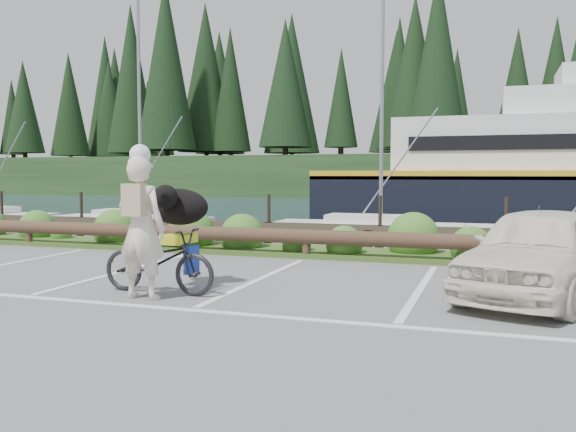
% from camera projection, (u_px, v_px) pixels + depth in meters
% --- Properties ---
extents(ground, '(72.00, 72.00, 0.00)m').
position_uv_depth(ground, '(205.00, 304.00, 8.12)').
color(ground, '#5A5B5D').
extents(harbor_backdrop, '(170.00, 160.00, 30.00)m').
position_uv_depth(harbor_backdrop, '(469.00, 186.00, 82.13)').
color(harbor_backdrop, '#1A293F').
rests_on(harbor_backdrop, ground).
extents(vegetation_strip, '(34.00, 1.60, 0.10)m').
position_uv_depth(vegetation_strip, '(316.00, 252.00, 13.12)').
color(vegetation_strip, '#3D5B21').
rests_on(vegetation_strip, ground).
extents(log_rail, '(32.00, 0.30, 0.60)m').
position_uv_depth(log_rail, '(306.00, 259.00, 12.47)').
color(log_rail, '#443021').
rests_on(log_rail, ground).
extents(bicycle, '(1.83, 0.69, 0.95)m').
position_uv_depth(bicycle, '(159.00, 261.00, 8.82)').
color(bicycle, black).
rests_on(bicycle, ground).
extents(cyclist, '(0.74, 0.50, 1.98)m').
position_uv_depth(cyclist, '(141.00, 228.00, 8.39)').
color(cyclist, silver).
rests_on(cyclist, ground).
extents(dog, '(0.51, 0.98, 0.56)m').
position_uv_depth(dog, '(179.00, 207.00, 9.31)').
color(dog, black).
rests_on(dog, bicycle).
extents(parked_car, '(2.67, 4.09, 1.30)m').
position_uv_depth(parked_car, '(539.00, 252.00, 8.50)').
color(parked_car, white).
rests_on(parked_car, ground).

